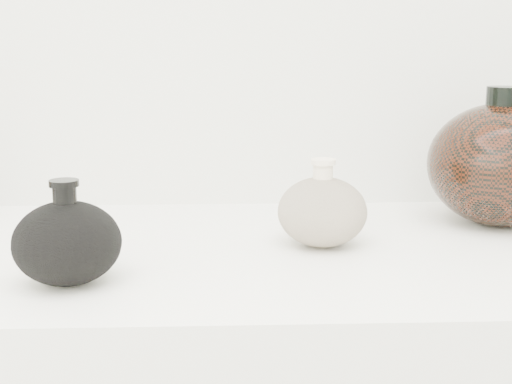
{
  "coord_description": "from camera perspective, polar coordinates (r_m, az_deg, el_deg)",
  "views": [
    {
      "loc": [
        0.02,
        0.09,
        1.15
      ],
      "look_at": [
        0.05,
        0.92,
        0.98
      ],
      "focal_mm": 50.0,
      "sensor_mm": 36.0,
      "label": 1
    }
  ],
  "objects": [
    {
      "name": "black_gourd_vase",
      "position": [
        0.78,
        -14.87,
        -3.89
      ],
      "size": [
        0.12,
        0.12,
        0.11
      ],
      "color": "black",
      "rests_on": "display_counter"
    },
    {
      "name": "cream_gourd_vase",
      "position": [
        0.9,
        5.32,
        -1.52
      ],
      "size": [
        0.15,
        0.15,
        0.11
      ],
      "color": "beige",
      "rests_on": "display_counter"
    },
    {
      "name": "right_round_pot",
      "position": [
        1.05,
        18.99,
        2.14
      ],
      "size": [
        0.25,
        0.25,
        0.19
      ],
      "color": "black",
      "rests_on": "display_counter"
    }
  ]
}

